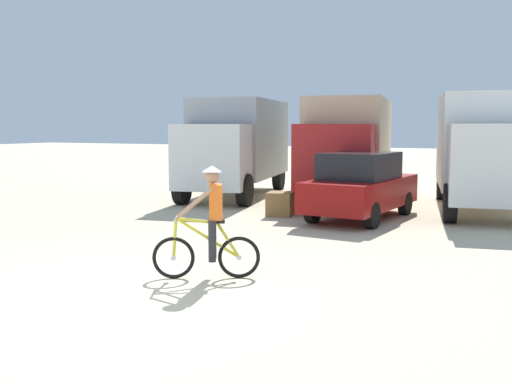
{
  "coord_description": "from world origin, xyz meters",
  "views": [
    {
      "loc": [
        5.27,
        -6.47,
        2.44
      ],
      "look_at": [
        0.15,
        4.34,
        1.1
      ],
      "focal_mm": 41.42,
      "sensor_mm": 36.0,
      "label": 1
    }
  ],
  "objects_px": {
    "box_truck_white_box": "(484,146)",
    "sedan_parked": "(361,186)",
    "cyclist_orange_shirt": "(210,226)",
    "box_truck_tan_camper": "(348,143)",
    "supply_crate": "(280,204)",
    "box_truck_grey_hauler": "(237,142)"
  },
  "relations": [
    {
      "from": "box_truck_tan_camper",
      "to": "box_truck_white_box",
      "type": "bearing_deg",
      "value": -9.86
    },
    {
      "from": "box_truck_white_box",
      "to": "sedan_parked",
      "type": "bearing_deg",
      "value": -130.18
    },
    {
      "from": "cyclist_orange_shirt",
      "to": "sedan_parked",
      "type": "bearing_deg",
      "value": 85.5
    },
    {
      "from": "sedan_parked",
      "to": "cyclist_orange_shirt",
      "type": "distance_m",
      "value": 7.02
    },
    {
      "from": "cyclist_orange_shirt",
      "to": "supply_crate",
      "type": "distance_m",
      "value": 6.83
    },
    {
      "from": "cyclist_orange_shirt",
      "to": "box_truck_white_box",
      "type": "bearing_deg",
      "value": 72.21
    },
    {
      "from": "box_truck_white_box",
      "to": "supply_crate",
      "type": "bearing_deg",
      "value": -143.4
    },
    {
      "from": "box_truck_tan_camper",
      "to": "box_truck_grey_hauler",
      "type": "bearing_deg",
      "value": -170.75
    },
    {
      "from": "box_truck_grey_hauler",
      "to": "sedan_parked",
      "type": "distance_m",
      "value": 6.41
    },
    {
      "from": "box_truck_white_box",
      "to": "sedan_parked",
      "type": "xyz_separation_m",
      "value": [
        -2.73,
        -3.24,
        -0.99
      ]
    },
    {
      "from": "sedan_parked",
      "to": "cyclist_orange_shirt",
      "type": "height_order",
      "value": "cyclist_orange_shirt"
    },
    {
      "from": "box_truck_grey_hauler",
      "to": "box_truck_white_box",
      "type": "relative_size",
      "value": 1.0
    },
    {
      "from": "box_truck_tan_camper",
      "to": "sedan_parked",
      "type": "bearing_deg",
      "value": -68.71
    },
    {
      "from": "box_truck_grey_hauler",
      "to": "box_truck_white_box",
      "type": "bearing_deg",
      "value": -0.87
    },
    {
      "from": "box_truck_white_box",
      "to": "sedan_parked",
      "type": "relative_size",
      "value": 1.62
    },
    {
      "from": "sedan_parked",
      "to": "cyclist_orange_shirt",
      "type": "xyz_separation_m",
      "value": [
        -0.55,
        -7.0,
        -0.04
      ]
    },
    {
      "from": "box_truck_tan_camper",
      "to": "supply_crate",
      "type": "distance_m",
      "value": 4.67
    },
    {
      "from": "supply_crate",
      "to": "box_truck_white_box",
      "type": "bearing_deg",
      "value": 36.6
    },
    {
      "from": "sedan_parked",
      "to": "supply_crate",
      "type": "xyz_separation_m",
      "value": [
        -2.14,
        -0.38,
        -0.56
      ]
    },
    {
      "from": "box_truck_tan_camper",
      "to": "box_truck_white_box",
      "type": "xyz_separation_m",
      "value": [
        4.29,
        -0.74,
        0.0
      ]
    },
    {
      "from": "supply_crate",
      "to": "cyclist_orange_shirt",
      "type": "bearing_deg",
      "value": -76.54
    },
    {
      "from": "box_truck_tan_camper",
      "to": "supply_crate",
      "type": "xyz_separation_m",
      "value": [
        -0.58,
        -4.36,
        -1.55
      ]
    }
  ]
}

